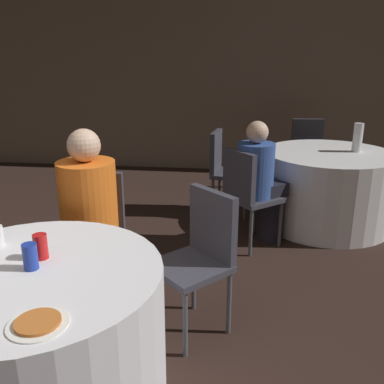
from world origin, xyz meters
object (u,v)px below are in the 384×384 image
at_px(table_far, 327,188).
at_px(soda_can_blue, 30,257).
at_px(chair_near_northeast, 201,248).
at_px(bottle_far, 358,138).
at_px(chair_far_southwest, 247,189).
at_px(pizza_plate_near, 38,323).
at_px(person_blue_shirt, 261,183).
at_px(chair_far_west, 224,165).
at_px(person_orange_shirt, 87,220).
at_px(chair_near_north, 94,225).
at_px(chair_far_north, 308,149).
at_px(table_near, 39,340).
at_px(soda_can_red, 41,246).

relative_size(table_far, soda_can_blue, 10.46).
relative_size(chair_near_northeast, bottle_far, 3.18).
bearing_deg(chair_far_southwest, pizza_plate_near, -58.21).
bearing_deg(person_blue_shirt, table_far, 90.00).
relative_size(chair_far_west, person_orange_shirt, 0.73).
distance_m(chair_far_southwest, bottle_far, 1.33).
height_order(chair_near_north, chair_far_north, same).
height_order(table_near, chair_near_north, chair_near_north).
relative_size(soda_can_blue, bottle_far, 0.44).
bearing_deg(person_blue_shirt, soda_can_blue, -68.79).
xyz_separation_m(table_far, bottle_far, (0.26, 0.06, 0.51)).
height_order(chair_near_north, bottle_far, bottle_far).
distance_m(person_blue_shirt, soda_can_blue, 2.30).
xyz_separation_m(chair_near_northeast, soda_can_red, (-0.70, -0.60, 0.26)).
height_order(chair_near_north, soda_can_blue, chair_near_north).
bearing_deg(pizza_plate_near, table_near, 120.39).
distance_m(pizza_plate_near, soda_can_red, 0.55).
height_order(chair_far_north, person_orange_shirt, person_orange_shirt).
relative_size(chair_far_west, chair_far_southwest, 1.00).
relative_size(pizza_plate_near, soda_can_red, 1.82).
relative_size(table_near, person_blue_shirt, 1.07).
height_order(chair_far_southwest, person_blue_shirt, person_blue_shirt).
relative_size(chair_near_north, soda_can_red, 7.27).
xyz_separation_m(table_far, chair_near_north, (-1.84, -1.59, 0.17)).
distance_m(chair_far_west, person_orange_shirt, 2.05).
distance_m(chair_far_southwest, soda_can_red, 2.06).
bearing_deg(chair_far_west, chair_far_southwest, 24.19).
height_order(chair_near_northeast, person_blue_shirt, person_blue_shirt).
xyz_separation_m(soda_can_blue, bottle_far, (2.03, 2.63, 0.08)).
distance_m(pizza_plate_near, soda_can_blue, 0.45).
relative_size(chair_near_north, person_blue_shirt, 0.79).
relative_size(table_far, soda_can_red, 10.46).
height_order(person_orange_shirt, soda_can_blue, person_orange_shirt).
xyz_separation_m(table_far, chair_far_north, (-0.06, 1.05, 0.17)).
distance_m(chair_near_north, chair_far_southwest, 1.38).
relative_size(chair_far_southwest, soda_can_red, 7.27).
bearing_deg(person_orange_shirt, chair_far_southwest, -137.69).
bearing_deg(chair_near_north, chair_far_southwest, -142.27).
bearing_deg(person_blue_shirt, chair_far_north, 119.18).
bearing_deg(chair_far_north, pizza_plate_near, 66.19).
relative_size(table_far, chair_near_northeast, 1.44).
bearing_deg(chair_far_north, person_blue_shirt, 65.82).
relative_size(chair_near_north, bottle_far, 3.18).
xyz_separation_m(pizza_plate_near, soda_can_blue, (-0.22, 0.39, 0.05)).
height_order(table_far, person_orange_shirt, person_orange_shirt).
height_order(chair_far_west, pizza_plate_near, chair_far_west).
height_order(table_far, bottle_far, bottle_far).
xyz_separation_m(chair_far_southwest, soda_can_blue, (-0.97, -1.90, 0.26)).
relative_size(table_far, person_orange_shirt, 1.05).
relative_size(chair_far_west, pizza_plate_near, 3.99).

